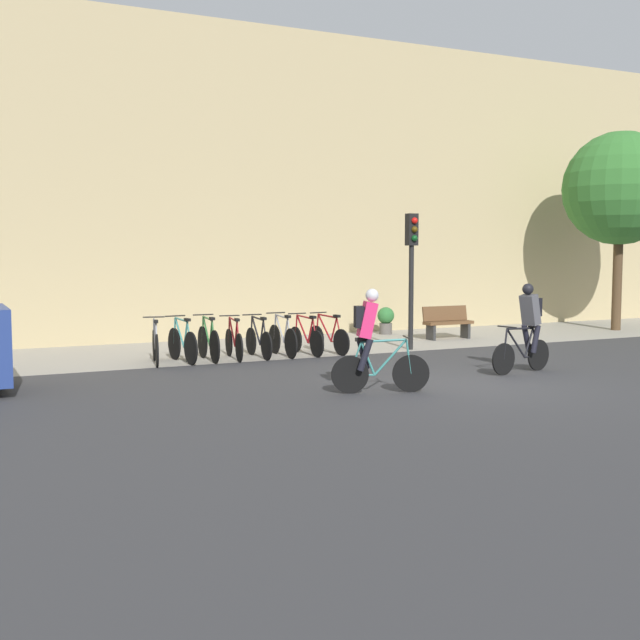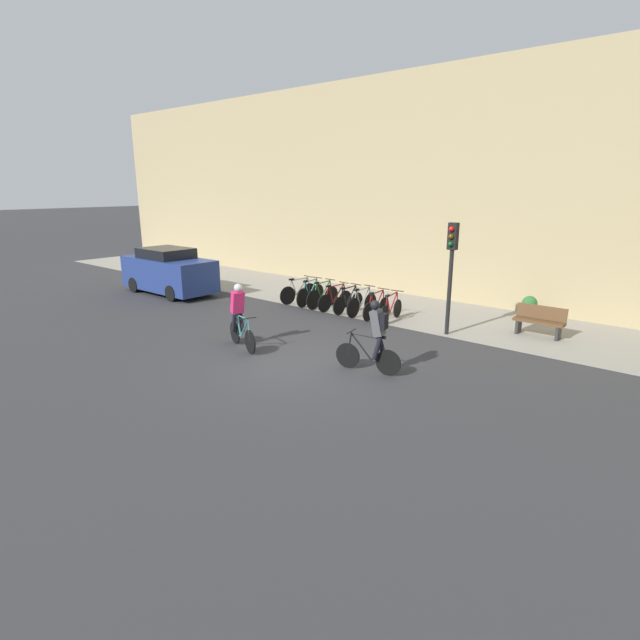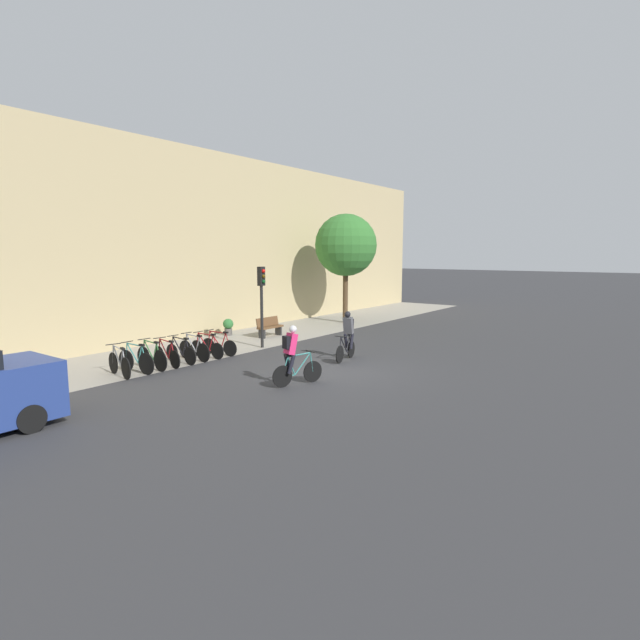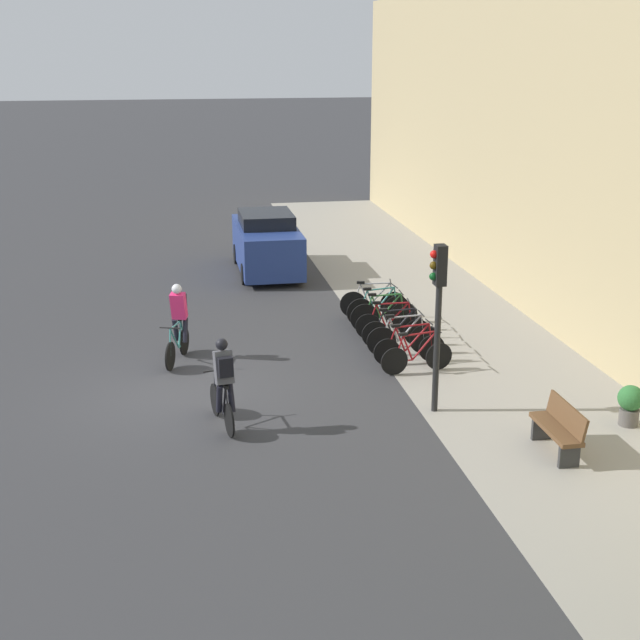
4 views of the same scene
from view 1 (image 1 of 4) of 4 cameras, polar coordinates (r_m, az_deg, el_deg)
name	(u,v)px [view 1 (image 1 of 4)]	position (r m, az deg, el deg)	size (l,w,h in m)	color
ground	(474,384)	(14.68, 10.90, -4.50)	(200.00, 200.00, 0.00)	#333335
kerb_strip	(313,344)	(20.44, -0.47, -1.75)	(44.00, 4.50, 0.01)	gray
building_facade	(274,184)	(22.71, -3.27, 9.62)	(44.00, 0.60, 8.48)	tan
cyclist_pink	(371,337)	(13.42, 3.62, -1.23)	(1.61, 0.65, 1.76)	black
cyclist_grey	(528,324)	(16.26, 14.57, -0.30)	(1.64, 0.55, 1.75)	black
parked_bike_0	(155,345)	(17.25, -11.62, -1.75)	(0.49, 1.69, 0.98)	black
parked_bike_1	(182,343)	(17.40, -9.76, -1.65)	(0.46, 1.67, 0.99)	black
parked_bike_2	(208,342)	(17.57, -7.94, -1.55)	(0.46, 1.68, 0.99)	black
parked_bike_3	(234,342)	(17.76, -6.14, -1.56)	(0.46, 1.65, 0.95)	black
parked_bike_4	(259,340)	(17.96, -4.39, -1.46)	(0.46, 1.64, 0.95)	black
parked_bike_5	(283,339)	(18.18, -2.68, -1.33)	(0.46, 1.67, 0.97)	black
parked_bike_6	(306,338)	(18.41, -1.00, -1.31)	(0.46, 1.65, 0.94)	black
parked_bike_7	(329,337)	(18.66, 0.62, -1.22)	(0.46, 1.64, 0.94)	black
traffic_light_pole	(412,255)	(19.37, 6.54, 4.60)	(0.26, 0.30, 3.27)	black
bench	(447,322)	(21.95, 9.05, -0.15)	(1.40, 0.44, 0.89)	brown
street_tree_0	(620,189)	(25.72, 20.56, 8.73)	(3.36, 3.36, 5.92)	#4C3823
potted_plant	(386,319)	(22.99, 4.70, 0.06)	(0.48, 0.48, 0.78)	#56514C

